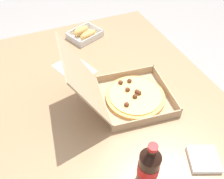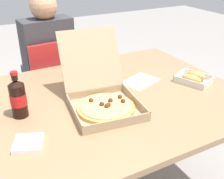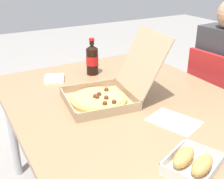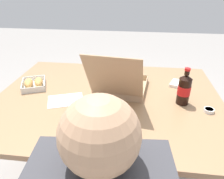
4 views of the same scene
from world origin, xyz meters
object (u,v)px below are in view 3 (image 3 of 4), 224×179
Objects in this scene: napkin_pile at (54,78)px; cola_bottle at (92,59)px; bread_side_box at (193,162)px; pizza_box_open at (107,92)px; paper_menu at (174,121)px; dipping_sauce_cup at (94,64)px; chair at (219,102)px.

cola_bottle is at bearing 85.36° from napkin_pile.
bread_side_box is 1.00m from napkin_pile.
paper_menu is at bearing 26.39° from pizza_box_open.
napkin_pile is at bearing -161.29° from pizza_box_open.
pizza_box_open is 0.54m from dipping_sauce_cup.
pizza_box_open reaches higher than paper_menu.
paper_menu is 0.83m from dipping_sauce_cup.
dipping_sauce_cup is at bearing -125.68° from chair.
chair is 1.08m from bread_side_box.
napkin_pile reaches higher than paper_menu.
chair reaches higher than bread_side_box.
bread_side_box is at bearing -49.45° from paper_menu.
chair is 3.57× the size of bread_side_box.
pizza_box_open is 0.36m from paper_menu.
bread_side_box is 0.31m from paper_menu.
cola_bottle is (-0.35, -0.76, 0.32)m from chair.
cola_bottle is at bearing 164.42° from paper_menu.
pizza_box_open reaches higher than bread_side_box.
cola_bottle reaches higher than chair.
dipping_sauce_cup is at bearing 149.57° from cola_bottle.
pizza_box_open is 0.60m from bread_side_box.
pizza_box_open reaches higher than cola_bottle.
bread_side_box reaches higher than dipping_sauce_cup.
bread_side_box reaches higher than paper_menu.
napkin_pile is 1.96× the size of dipping_sauce_cup.
chair is 0.90m from pizza_box_open.
paper_menu is 1.91× the size of napkin_pile.
pizza_box_open is at bearing -15.49° from cola_bottle.
dipping_sauce_cup is at bearing 170.92° from bread_side_box.
cola_bottle reaches higher than paper_menu.
dipping_sauce_cup is (-1.11, 0.18, -0.01)m from bread_side_box.
napkin_pile is (-0.37, -1.00, 0.23)m from chair.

